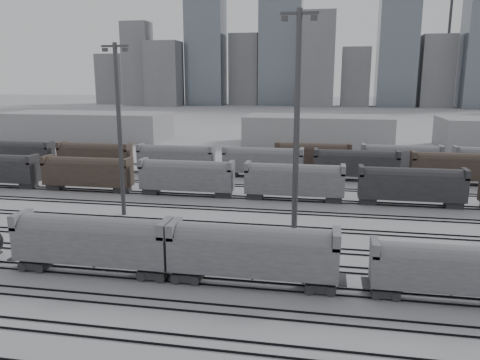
% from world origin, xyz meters
% --- Properties ---
extents(ground, '(900.00, 900.00, 0.00)m').
position_xyz_m(ground, '(0.00, 0.00, 0.00)').
color(ground, '#AAAAAE').
rests_on(ground, ground).
extents(tracks, '(220.00, 71.50, 0.16)m').
position_xyz_m(tracks, '(0.00, 17.50, 0.08)').
color(tracks, black).
rests_on(tracks, ground).
extents(hopper_car_a, '(15.29, 3.04, 5.47)m').
position_xyz_m(hopper_car_a, '(-8.89, 1.00, 3.38)').
color(hopper_car_a, black).
rests_on(hopper_car_a, ground).
extents(hopper_car_b, '(15.18, 3.02, 5.43)m').
position_xyz_m(hopper_car_b, '(6.48, 1.00, 3.35)').
color(hopper_car_b, black).
rests_on(hopper_car_b, ground).
extents(hopper_car_c, '(13.45, 2.67, 4.81)m').
position_xyz_m(hopper_car_c, '(23.32, 1.00, 2.97)').
color(hopper_car_c, black).
rests_on(hopper_car_c, ground).
extents(light_mast_b, '(3.64, 0.58, 22.76)m').
position_xyz_m(light_mast_b, '(-14.39, 20.05, 12.07)').
color(light_mast_b, '#3C3C3E').
rests_on(light_mast_b, ground).
extents(light_mast_c, '(4.08, 0.65, 25.50)m').
position_xyz_m(light_mast_c, '(9.26, 14.29, 13.53)').
color(light_mast_c, '#3C3C3E').
rests_on(light_mast_c, ground).
extents(bg_string_near, '(151.00, 3.00, 5.60)m').
position_xyz_m(bg_string_near, '(8.00, 32.00, 2.80)').
color(bg_string_near, slate).
rests_on(bg_string_near, ground).
extents(bg_string_mid, '(151.00, 3.00, 5.60)m').
position_xyz_m(bg_string_mid, '(18.00, 48.00, 2.80)').
color(bg_string_mid, black).
rests_on(bg_string_mid, ground).
extents(bg_string_far, '(66.00, 3.00, 5.60)m').
position_xyz_m(bg_string_far, '(35.50, 56.00, 2.80)').
color(bg_string_far, '#45362B').
rests_on(bg_string_far, ground).
extents(warehouse_left, '(50.00, 18.00, 8.00)m').
position_xyz_m(warehouse_left, '(-60.00, 95.00, 4.00)').
color(warehouse_left, gray).
rests_on(warehouse_left, ground).
extents(warehouse_mid, '(40.00, 18.00, 8.00)m').
position_xyz_m(warehouse_mid, '(10.00, 95.00, 4.00)').
color(warehouse_mid, gray).
rests_on(warehouse_mid, ground).
extents(skyline, '(316.00, 22.40, 95.00)m').
position_xyz_m(skyline, '(10.84, 280.00, 34.73)').
color(skyline, gray).
rests_on(skyline, ground).
extents(crane_left, '(42.00, 1.80, 100.00)m').
position_xyz_m(crane_left, '(-28.74, 305.00, 57.39)').
color(crane_left, '#3C3C3E').
rests_on(crane_left, ground).
extents(crane_right, '(42.00, 1.80, 100.00)m').
position_xyz_m(crane_right, '(91.26, 305.00, 57.39)').
color(crane_right, '#3C3C3E').
rests_on(crane_right, ground).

